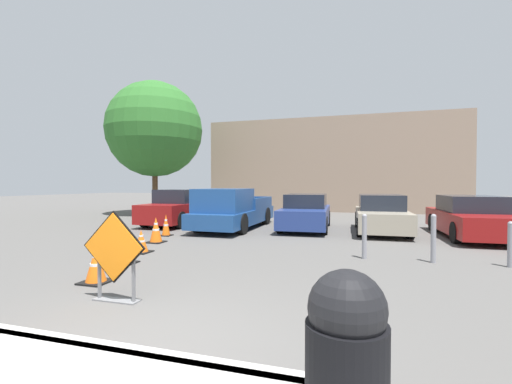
% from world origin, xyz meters
% --- Properties ---
extents(ground_plane, '(96.00, 96.00, 0.00)m').
position_xyz_m(ground_plane, '(0.00, 10.00, 0.00)').
color(ground_plane, '#565451').
extents(curb_lip, '(24.88, 0.20, 0.14)m').
position_xyz_m(curb_lip, '(0.00, 0.00, 0.07)').
color(curb_lip, '#ADAAA3').
rests_on(curb_lip, ground_plane).
extents(road_closed_sign, '(1.09, 0.20, 1.38)m').
position_xyz_m(road_closed_sign, '(-1.30, 1.44, 0.72)').
color(road_closed_sign, black).
rests_on(road_closed_sign, ground_plane).
extents(traffic_cone_nearest, '(0.49, 0.49, 0.65)m').
position_xyz_m(traffic_cone_nearest, '(-2.31, 2.19, 0.32)').
color(traffic_cone_nearest, black).
rests_on(traffic_cone_nearest, ground_plane).
extents(traffic_cone_second, '(0.49, 0.49, 0.70)m').
position_xyz_m(traffic_cone_second, '(-2.78, 3.58, 0.34)').
color(traffic_cone_second, black).
rests_on(traffic_cone_second, ground_plane).
extents(traffic_cone_third, '(0.48, 0.48, 0.59)m').
position_xyz_m(traffic_cone_third, '(-3.18, 4.75, 0.29)').
color(traffic_cone_third, black).
rests_on(traffic_cone_third, ground_plane).
extents(traffic_cone_fourth, '(0.50, 0.50, 0.77)m').
position_xyz_m(traffic_cone_fourth, '(-3.68, 6.21, 0.38)').
color(traffic_cone_fourth, black).
rests_on(traffic_cone_fourth, ground_plane).
extents(traffic_cone_fifth, '(0.38, 0.38, 0.74)m').
position_xyz_m(traffic_cone_fifth, '(-4.12, 7.49, 0.36)').
color(traffic_cone_fifth, black).
rests_on(traffic_cone_fifth, ground_plane).
extents(parked_car_nearest, '(1.83, 4.08, 1.54)m').
position_xyz_m(parked_car_nearest, '(-5.37, 10.54, 0.71)').
color(parked_car_nearest, maroon).
rests_on(parked_car_nearest, ground_plane).
extents(pickup_truck, '(1.97, 5.38, 1.60)m').
position_xyz_m(pickup_truck, '(-2.57, 9.81, 0.72)').
color(pickup_truck, navy).
rests_on(pickup_truck, ground_plane).
extents(parked_car_second, '(1.94, 4.34, 1.38)m').
position_xyz_m(parked_car_second, '(0.22, 10.66, 0.64)').
color(parked_car_second, navy).
rests_on(parked_car_second, ground_plane).
extents(parked_car_third, '(1.87, 4.20, 1.39)m').
position_xyz_m(parked_car_third, '(3.02, 10.50, 0.64)').
color(parked_car_third, '#A39984').
rests_on(parked_car_third, ground_plane).
extents(parked_car_fourth, '(1.99, 4.70, 1.39)m').
position_xyz_m(parked_car_fourth, '(5.82, 10.11, 0.65)').
color(parked_car_fourth, maroon).
rests_on(parked_car_fourth, ground_plane).
extents(trash_bin, '(0.52, 0.52, 1.09)m').
position_xyz_m(trash_bin, '(2.14, -0.63, 0.69)').
color(trash_bin, black).
rests_on(trash_bin, sidewalk_strip).
extents(bollard_nearest, '(0.12, 0.12, 1.07)m').
position_xyz_m(bollard_nearest, '(2.35, 5.65, 0.56)').
color(bollard_nearest, gray).
rests_on(bollard_nearest, ground_plane).
extents(bollard_second, '(0.12, 0.12, 1.10)m').
position_xyz_m(bollard_second, '(3.84, 5.65, 0.58)').
color(bollard_second, gray).
rests_on(bollard_second, ground_plane).
extents(bollard_third, '(0.12, 0.12, 0.98)m').
position_xyz_m(bollard_third, '(5.32, 5.65, 0.52)').
color(bollard_third, gray).
rests_on(bollard_third, ground_plane).
extents(building_facade_backdrop, '(16.28, 5.00, 6.08)m').
position_xyz_m(building_facade_backdrop, '(0.45, 21.71, 3.04)').
color(building_facade_backdrop, gray).
rests_on(building_facade_backdrop, ground_plane).
extents(street_tree_behind_lot, '(5.54, 5.54, 7.76)m').
position_xyz_m(street_tree_behind_lot, '(-9.27, 14.74, 4.99)').
color(street_tree_behind_lot, '#513823').
rests_on(street_tree_behind_lot, ground_plane).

